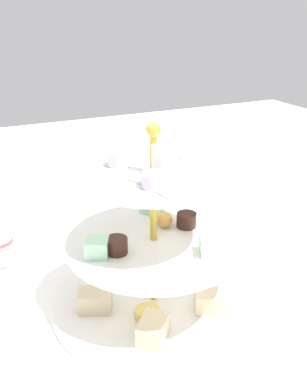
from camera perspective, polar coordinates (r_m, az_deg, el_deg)
The scene contains 4 objects.
ground_plane at distance 0.70m, azimuth -0.00°, elevation -14.13°, with size 2.40×2.40×0.00m, color white.
tiered_serving_stand at distance 0.65m, azimuth 0.03°, elevation -8.30°, with size 0.31×0.31×0.28m.
water_glass_tall_right at distance 0.87m, azimuth 12.34°, elevation -2.51°, with size 0.07×0.07×0.11m, color silver.
butter_knife_right at distance 0.97m, azimuth -7.21°, elevation -2.93°, with size 0.17×0.01×0.00m, color silver.
Camera 1 is at (0.51, -0.24, 0.42)m, focal length 41.46 mm.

